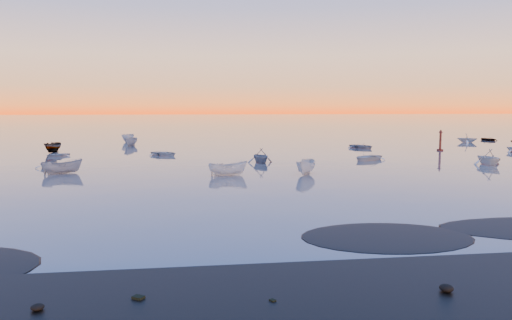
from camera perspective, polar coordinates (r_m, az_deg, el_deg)
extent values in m
plane|color=#6D625B|center=(124.13, -5.20, 2.98)|extent=(600.00, 600.00, 0.00)
imported|color=silver|center=(59.29, -22.11, -0.92)|extent=(4.30, 3.95, 1.03)
imported|color=gray|center=(54.68, -21.26, -1.45)|extent=(2.90, 4.38, 1.40)
cylinder|color=#42140E|center=(82.37, 20.29, 1.06)|extent=(0.96, 0.96, 0.32)
cylinder|color=#42140E|center=(82.27, 20.32, 1.98)|extent=(0.34, 0.34, 2.77)
cone|color=#42140E|center=(82.18, 20.36, 3.12)|extent=(0.64, 0.64, 0.53)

